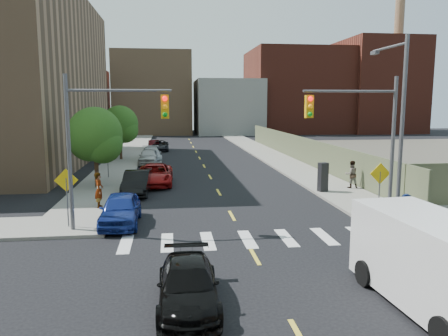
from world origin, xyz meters
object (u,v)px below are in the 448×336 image
object	(u,v)px
black_sedan	(188,285)
pedestrian_west	(99,190)
parked_car_blue	(120,209)
payphone	(323,177)
parked_car_white	(149,157)
mailbox	(406,206)
parked_car_red	(155,175)
cargo_van	(432,260)
parked_car_maroon	(154,145)
pedestrian_east	(351,174)
parked_car_silver	(151,154)
parked_car_black	(137,183)
parked_car_grey	(160,146)

from	to	relation	value
black_sedan	pedestrian_west	size ratio (longest dim) A/B	2.22
black_sedan	parked_car_blue	bearing A→B (deg)	108.78
payphone	pedestrian_west	xyz separation A→B (m)	(-13.51, -2.69, 0.03)
parked_car_white	mailbox	bearing A→B (deg)	-54.69
parked_car_red	payphone	world-z (taller)	payphone
cargo_van	parked_car_maroon	bearing A→B (deg)	98.65
mailbox	pedestrian_east	xyz separation A→B (m)	(0.47, 7.69, 0.33)
parked_car_white	parked_car_silver	bearing A→B (deg)	90.27
parked_car_red	cargo_van	xyz separation A→B (m)	(8.33, -19.94, 0.64)
mailbox	payphone	bearing A→B (deg)	117.04
cargo_van	pedestrian_west	size ratio (longest dim) A/B	3.07
parked_car_blue	payphone	size ratio (longest dim) A/B	2.38
parked_car_blue	parked_car_white	xyz separation A→B (m)	(0.42, 20.81, -0.01)
black_sedan	payphone	distance (m)	17.30
parked_car_blue	parked_car_silver	size ratio (longest dim) A/B	0.91
parked_car_black	black_sedan	bearing A→B (deg)	-78.64
parked_car_black	parked_car_red	size ratio (longest dim) A/B	0.85
mailbox	parked_car_red	bearing A→B (deg)	150.35
payphone	parked_car_maroon	bearing A→B (deg)	98.88
parked_car_maroon	payphone	size ratio (longest dim) A/B	2.00
parked_car_blue	parked_car_white	bearing A→B (deg)	89.00
parked_car_red	mailbox	world-z (taller)	parked_car_red
mailbox	pedestrian_west	world-z (taller)	pedestrian_west
pedestrian_west	parked_car_silver	bearing A→B (deg)	-7.85
parked_car_silver	black_sedan	xyz separation A→B (m)	(2.27, -31.81, -0.09)
parked_car_black	payphone	size ratio (longest dim) A/B	2.43
parked_car_white	cargo_van	xyz separation A→B (m)	(9.21, -30.54, 0.64)
parked_car_red	payphone	bearing A→B (deg)	-21.25
parked_car_grey	black_sedan	xyz separation A→B (m)	(1.59, -41.38, -0.01)
parked_car_blue	parked_car_silver	world-z (taller)	parked_car_blue
cargo_van	parked_car_white	bearing A→B (deg)	103.43
parked_car_silver	pedestrian_east	world-z (taller)	pedestrian_east
parked_car_blue	parked_car_silver	distance (m)	22.99
parked_car_white	payphone	world-z (taller)	payphone
parked_car_maroon	parked_car_grey	bearing A→B (deg)	-49.34
parked_car_black	parked_car_grey	bearing A→B (deg)	90.11
parked_car_blue	cargo_van	xyz separation A→B (m)	(9.63, -9.73, 0.63)
parked_car_maroon	pedestrian_west	xyz separation A→B (m)	(-1.91, -30.29, 0.49)
parked_car_black	cargo_van	distance (m)	19.25
parked_car_silver	black_sedan	bearing A→B (deg)	-89.93
black_sedan	payphone	xyz separation A→B (m)	(9.25, 14.61, 0.46)
parked_car_maroon	parked_car_white	bearing A→B (deg)	-91.95
mailbox	parked_car_silver	bearing A→B (deg)	131.10
parked_car_black	pedestrian_east	size ratio (longest dim) A/B	2.48
parked_car_black	mailbox	size ratio (longest dim) A/B	3.78
parked_car_blue	parked_car_maroon	bearing A→B (deg)	89.37
parked_car_blue	parked_car_red	size ratio (longest dim) A/B	0.83
parked_car_silver	parked_car_grey	size ratio (longest dim) A/B	1.09
parked_car_red	pedestrian_west	bearing A→B (deg)	-110.08
mailbox	parked_car_maroon	bearing A→B (deg)	123.35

